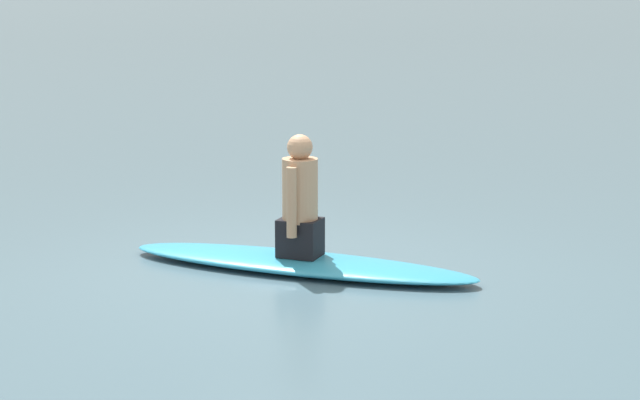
# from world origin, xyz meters

# --- Properties ---
(ground_plane) EXTENTS (400.00, 400.00, 0.00)m
(ground_plane) POSITION_xyz_m (0.00, 0.00, 0.00)
(ground_plane) COLOR slate
(surfboard) EXTENTS (1.17, 3.22, 0.13)m
(surfboard) POSITION_xyz_m (-0.10, 0.15, 0.06)
(surfboard) COLOR #339EC6
(surfboard) RESTS_ON ground
(person_paddler) EXTENTS (0.46, 0.39, 1.05)m
(person_paddler) POSITION_xyz_m (-0.10, 0.15, 0.60)
(person_paddler) COLOR black
(person_paddler) RESTS_ON surfboard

